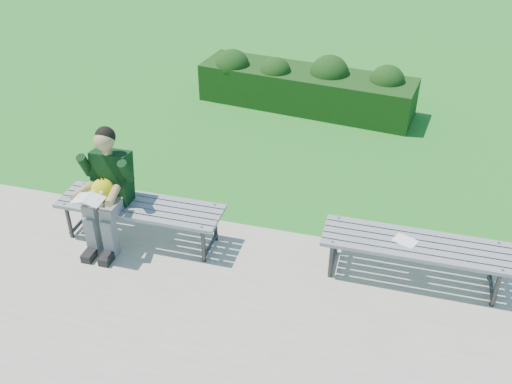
# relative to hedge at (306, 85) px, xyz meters

# --- Properties ---
(ground) EXTENTS (80.00, 80.00, 0.00)m
(ground) POSITION_rel_hedge_xyz_m (0.15, -3.39, -0.37)
(ground) COLOR #2E781D
(ground) RESTS_ON ground
(walkway) EXTENTS (30.00, 3.50, 0.02)m
(walkway) POSITION_rel_hedge_xyz_m (0.15, -5.14, -0.36)
(walkway) COLOR #BEB39F
(walkway) RESTS_ON ground
(hedge) EXTENTS (3.50, 1.28, 0.88)m
(hedge) POSITION_rel_hedge_xyz_m (0.00, 0.00, 0.00)
(hedge) COLOR #1C3714
(hedge) RESTS_ON ground
(bench_left) EXTENTS (1.80, 0.50, 0.46)m
(bench_left) POSITION_rel_hedge_xyz_m (-1.04, -3.93, 0.04)
(bench_left) COLOR gray
(bench_left) RESTS_ON walkway
(bench_right) EXTENTS (1.80, 0.50, 0.46)m
(bench_right) POSITION_rel_hedge_xyz_m (1.83, -3.82, 0.04)
(bench_right) COLOR gray
(bench_right) RESTS_ON walkway
(seated_boy) EXTENTS (0.56, 0.76, 1.31)m
(seated_boy) POSITION_rel_hedge_xyz_m (-1.34, -4.02, 0.34)
(seated_boy) COLOR slate
(seated_boy) RESTS_ON walkway
(paper_sheet) EXTENTS (0.27, 0.24, 0.01)m
(paper_sheet) POSITION_rel_hedge_xyz_m (1.73, -3.82, 0.10)
(paper_sheet) COLOR white
(paper_sheet) RESTS_ON bench_right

